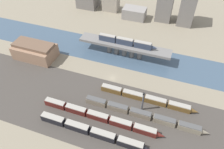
# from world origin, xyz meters

# --- Properties ---
(ground_plane) EXTENTS (400.00, 400.00, 0.00)m
(ground_plane) POSITION_xyz_m (0.00, 0.00, 0.00)
(ground_plane) COLOR gray
(railbed_yard) EXTENTS (280.00, 42.00, 0.01)m
(railbed_yard) POSITION_xyz_m (0.00, -24.00, 0.00)
(railbed_yard) COLOR #423D38
(railbed_yard) RESTS_ON ground
(river_water) EXTENTS (320.00, 25.02, 0.01)m
(river_water) POSITION_xyz_m (0.00, 22.38, 0.00)
(river_water) COLOR #3D5166
(river_water) RESTS_ON ground
(bridge) EXTENTS (57.79, 8.50, 8.26)m
(bridge) POSITION_xyz_m (-0.00, 22.38, 6.32)
(bridge) COLOR slate
(bridge) RESTS_ON ground
(train_on_bridge) EXTENTS (36.78, 2.68, 4.17)m
(train_on_bridge) POSITION_xyz_m (1.10, 22.38, 10.30)
(train_on_bridge) COLOR #2D384C
(train_on_bridge) RESTS_ON bridge
(train_yard_near) EXTENTS (53.24, 3.10, 3.87)m
(train_yard_near) POSITION_xyz_m (3.89, -37.16, 1.90)
(train_yard_near) COLOR black
(train_yard_near) RESTS_ON ground
(train_yard_mid) EXTENTS (60.17, 2.91, 3.66)m
(train_yard_mid) POSITION_xyz_m (4.04, -28.57, 1.79)
(train_yard_mid) COLOR #5B1E19
(train_yard_mid) RESTS_ON ground
(train_yard_far) EXTENTS (59.98, 2.94, 3.46)m
(train_yard_far) POSITION_xyz_m (22.81, -20.38, 1.69)
(train_yard_far) COLOR gray
(train_yard_far) RESTS_ON ground
(train_yard_outer) EXTENTS (50.32, 2.92, 3.42)m
(train_yard_outer) POSITION_xyz_m (22.20, -9.92, 1.67)
(train_yard_outer) COLOR brown
(train_yard_outer) RESTS_ON ground
(warehouse_building) EXTENTS (25.24, 14.44, 10.05)m
(warehouse_building) POSITION_xyz_m (-51.78, 1.89, 4.78)
(warehouse_building) COLOR #937056
(warehouse_building) RESTS_ON ground
(signal_tower) EXTENTS (1.00, 0.84, 12.17)m
(signal_tower) POSITION_xyz_m (21.16, -16.26, 6.08)
(signal_tower) COLOR #4C4C51
(signal_tower) RESTS_ON ground
(city_block_left) EXTENTS (12.81, 8.78, 13.19)m
(city_block_left) POSITION_xyz_m (-28.36, 76.35, 6.59)
(city_block_left) COLOR gray
(city_block_left) RESTS_ON ground
(city_block_center) EXTENTS (17.59, 11.13, 8.26)m
(city_block_center) POSITION_xyz_m (-6.49, 69.92, 4.13)
(city_block_center) COLOR gray
(city_block_center) RESTS_ON ground
(city_block_right) EXTENTS (11.52, 8.44, 20.64)m
(city_block_right) POSITION_xyz_m (15.42, 73.82, 10.32)
(city_block_right) COLOR slate
(city_block_right) RESTS_ON ground
(city_block_far_right) EXTENTS (10.86, 14.03, 23.61)m
(city_block_far_right) POSITION_xyz_m (31.85, 75.46, 11.80)
(city_block_far_right) COLOR slate
(city_block_far_right) RESTS_ON ground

